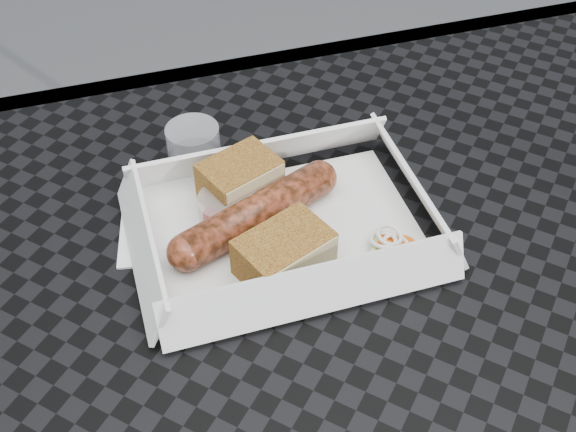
% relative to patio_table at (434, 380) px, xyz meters
% --- Properties ---
extents(patio_table, '(0.80, 0.80, 0.74)m').
position_rel_patio_table_xyz_m(patio_table, '(0.00, 0.00, 0.00)').
color(patio_table, black).
rests_on(patio_table, ground).
extents(food_tray, '(0.22, 0.15, 0.00)m').
position_rel_patio_table_xyz_m(food_tray, '(-0.09, 0.13, 0.08)').
color(food_tray, white).
rests_on(food_tray, patio_table).
extents(bratwurst, '(0.16, 0.08, 0.03)m').
position_rel_patio_table_xyz_m(bratwurst, '(-0.11, 0.14, 0.10)').
color(bratwurst, brown).
rests_on(bratwurst, food_tray).
extents(bread_near, '(0.08, 0.07, 0.04)m').
position_rel_patio_table_xyz_m(bread_near, '(-0.12, 0.18, 0.10)').
color(bread_near, olive).
rests_on(bread_near, food_tray).
extents(bread_far, '(0.08, 0.07, 0.04)m').
position_rel_patio_table_xyz_m(bread_far, '(-0.10, 0.09, 0.10)').
color(bread_far, olive).
rests_on(bread_far, food_tray).
extents(veg_garnish, '(0.03, 0.03, 0.00)m').
position_rel_patio_table_xyz_m(veg_garnish, '(-0.02, 0.08, 0.08)').
color(veg_garnish, '#E7590A').
rests_on(veg_garnish, food_tray).
extents(napkin, '(0.14, 0.14, 0.00)m').
position_rel_patio_table_xyz_m(napkin, '(-0.16, 0.18, 0.08)').
color(napkin, white).
rests_on(napkin, patio_table).
extents(condiment_cup_sauce, '(0.05, 0.05, 0.03)m').
position_rel_patio_table_xyz_m(condiment_cup_sauce, '(-0.13, 0.15, 0.09)').
color(condiment_cup_sauce, maroon).
rests_on(condiment_cup_sauce, patio_table).
extents(condiment_cup_empty, '(0.05, 0.05, 0.03)m').
position_rel_patio_table_xyz_m(condiment_cup_empty, '(-0.14, 0.25, 0.09)').
color(condiment_cup_empty, silver).
rests_on(condiment_cup_empty, patio_table).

